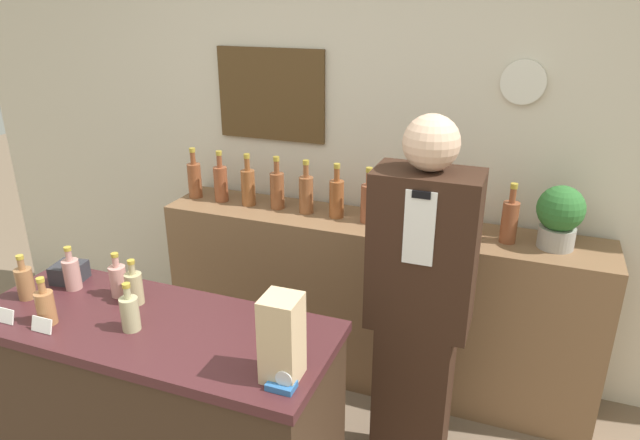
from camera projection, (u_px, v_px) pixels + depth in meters
back_wall at (349, 137)px, 3.21m from camera, size 5.20×0.09×2.70m
back_shelf at (372, 302)px, 3.22m from camera, size 2.40×0.41×0.97m
display_counter at (163, 422)px, 2.33m from camera, size 1.42×0.56×0.95m
shopkeeper at (419, 311)px, 2.44m from camera, size 0.43×0.27×1.69m
potted_plant at (560, 215)px, 2.69m from camera, size 0.22×0.22×0.31m
paper_bag at (282, 338)px, 1.79m from camera, size 0.12×0.13×0.29m
tape_dispenser at (282, 383)px, 1.78m from camera, size 0.09×0.06×0.07m
price_card_left at (4, 316)px, 2.14m from camera, size 0.09×0.02×0.06m
price_card_right at (42, 325)px, 2.08m from camera, size 0.09×0.02×0.06m
gift_box at (69, 272)px, 2.45m from camera, size 0.14×0.14×0.08m
counter_bottle_0 at (25, 282)px, 2.30m from camera, size 0.07×0.07×0.19m
counter_bottle_1 at (72, 273)px, 2.37m from camera, size 0.07×0.07×0.19m
counter_bottle_2 at (46, 306)px, 2.12m from camera, size 0.07×0.07×0.19m
counter_bottle_3 at (118, 280)px, 2.32m from camera, size 0.07×0.07×0.19m
counter_bottle_4 at (134, 287)px, 2.26m from camera, size 0.07×0.07×0.19m
counter_bottle_5 at (130, 312)px, 2.08m from camera, size 0.07×0.07×0.19m
shelf_bottle_0 at (195, 179)px, 3.38m from camera, size 0.08×0.08×0.30m
shelf_bottle_1 at (221, 182)px, 3.32m from camera, size 0.08×0.08×0.30m
shelf_bottle_2 at (248, 186)px, 3.26m from camera, size 0.08×0.08×0.30m
shelf_bottle_3 at (277, 189)px, 3.21m from camera, size 0.08×0.08×0.30m
shelf_bottle_4 at (306, 193)px, 3.14m from camera, size 0.08×0.08×0.30m
shelf_bottle_5 at (337, 197)px, 3.08m from camera, size 0.08×0.08×0.30m
shelf_bottle_6 at (368, 202)px, 3.01m from camera, size 0.08×0.08×0.30m
shelf_bottle_7 at (401, 206)px, 2.95m from camera, size 0.08×0.08×0.30m
shelf_bottle_8 at (436, 210)px, 2.90m from camera, size 0.08×0.08×0.30m
shelf_bottle_9 at (472, 215)px, 2.83m from camera, size 0.08×0.08×0.30m
shelf_bottle_10 at (510, 220)px, 2.77m from camera, size 0.08×0.08×0.30m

